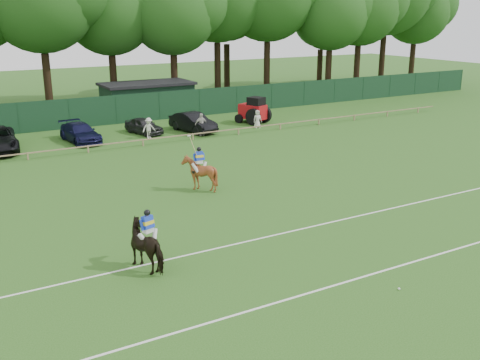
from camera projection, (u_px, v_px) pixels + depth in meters
ground at (263, 228)px, 25.40m from camera, size 160.00×160.00×0.00m
horse_dark at (149, 245)px, 21.23m from camera, size 1.60×2.34×1.81m
horse_chestnut at (199, 173)px, 30.52m from camera, size 1.70×1.87×1.90m
sedan_navy at (80, 133)px, 41.87m from camera, size 2.43×4.98×1.39m
hatch_grey at (144, 126)px, 44.72m from camera, size 2.44×4.00×1.27m
estate_black at (193, 122)px, 45.42m from camera, size 2.55×4.91×1.54m
spectator_left at (149, 128)px, 43.04m from camera, size 1.05×0.64×1.59m
spectator_mid at (201, 124)px, 43.97m from camera, size 1.05×0.47×1.77m
spectator_right at (257, 119)px, 46.92m from camera, size 0.79×0.57×1.49m
rider_dark at (148, 226)px, 20.99m from camera, size 0.92×0.53×1.41m
rider_chestnut at (199, 159)px, 30.27m from camera, size 0.94×0.62×2.05m
polo_ball at (399, 289)px, 19.72m from camera, size 0.09×0.09×0.09m
pitch_lines at (310, 256)px, 22.49m from camera, size 60.00×5.10×0.01m
pitch_rail at (130, 141)px, 40.20m from camera, size 62.10×0.10×0.50m
perimeter_fence at (93, 112)px, 47.43m from camera, size 92.08×0.08×2.50m
utility_shed at (147, 98)px, 52.70m from camera, size 8.40×4.40×3.04m
tree_row at (92, 110)px, 55.38m from camera, size 96.00×12.00×21.00m
tractor at (254, 111)px, 48.77m from camera, size 2.70×3.21×2.30m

